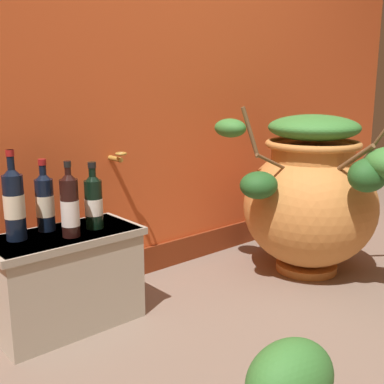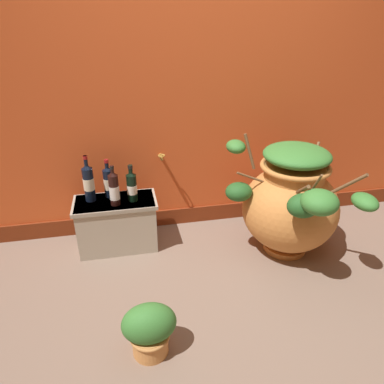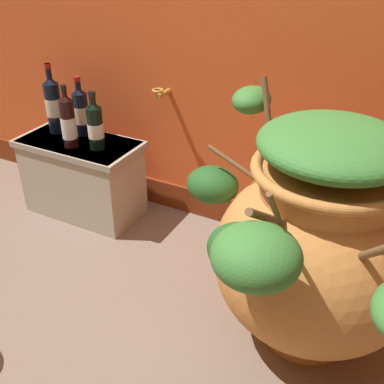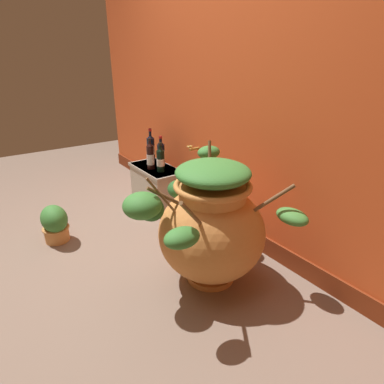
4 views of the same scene
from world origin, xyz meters
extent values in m
plane|color=#7A6656|center=(0.00, 0.00, 0.00)|extent=(7.00, 7.00, 0.00)
cube|color=maroon|center=(0.00, 1.10, 0.07)|extent=(4.40, 0.02, 0.14)
cylinder|color=#B28433|center=(-0.29, 1.05, 0.65)|extent=(0.02, 0.10, 0.02)
torus|color=#B28433|center=(-0.29, 1.00, 0.68)|extent=(0.06, 0.06, 0.01)
cylinder|color=#CC7F3D|center=(0.60, 0.56, 0.02)|extent=(0.33, 0.33, 0.04)
ellipsoid|color=#CC7F3D|center=(0.60, 0.56, 0.36)|extent=(0.70, 0.70, 0.63)
cylinder|color=#CC7F3D|center=(0.60, 0.56, 0.64)|extent=(0.43, 0.43, 0.12)
torus|color=#CC7F3D|center=(0.60, 0.56, 0.69)|extent=(0.49, 0.49, 0.04)
cylinder|color=brown|center=(0.32, 0.75, 0.76)|extent=(0.09, 0.07, 0.27)
ellipsoid|color=#387A33|center=(0.24, 0.80, 0.78)|extent=(0.14, 0.18, 0.10)
cylinder|color=brown|center=(0.80, 0.25, 0.67)|extent=(0.14, 0.23, 0.25)
cylinder|color=brown|center=(0.28, 0.57, 0.63)|extent=(0.22, 0.02, 0.11)
ellipsoid|color=#235623|center=(0.20, 0.57, 0.53)|extent=(0.19, 0.17, 0.13)
cylinder|color=brown|center=(0.55, 0.22, 0.70)|extent=(0.04, 0.18, 0.25)
ellipsoid|color=#387A33|center=(0.53, 0.10, 0.66)|extent=(0.23, 0.23, 0.15)
cylinder|color=brown|center=(0.50, 0.26, 0.67)|extent=(0.07, 0.20, 0.16)
ellipsoid|color=#235623|center=(0.48, 0.17, 0.60)|extent=(0.21, 0.16, 0.15)
ellipsoid|color=#387A33|center=(0.60, 0.56, 0.78)|extent=(0.47, 0.47, 0.13)
cube|color=#B2A893|center=(-0.67, 0.85, 0.20)|extent=(0.58, 0.30, 0.41)
cube|color=#A09785|center=(-0.67, 0.85, 0.39)|extent=(0.62, 0.32, 0.03)
cylinder|color=black|center=(-0.71, 0.94, 0.51)|extent=(0.07, 0.07, 0.22)
cone|color=black|center=(-0.71, 0.94, 0.63)|extent=(0.07, 0.07, 0.04)
cylinder|color=black|center=(-0.71, 0.94, 0.66)|extent=(0.03, 0.03, 0.08)
cylinder|color=maroon|center=(-0.71, 0.94, 0.69)|extent=(0.03, 0.03, 0.02)
cylinder|color=beige|center=(-0.71, 0.94, 0.51)|extent=(0.08, 0.08, 0.09)
cylinder|color=black|center=(-0.54, 0.83, 0.51)|extent=(0.07, 0.07, 0.20)
cone|color=black|center=(-0.54, 0.83, 0.62)|extent=(0.07, 0.07, 0.04)
cylinder|color=black|center=(-0.54, 0.83, 0.65)|extent=(0.03, 0.03, 0.08)
cylinder|color=black|center=(-0.54, 0.83, 0.67)|extent=(0.03, 0.03, 0.02)
cylinder|color=white|center=(-0.54, 0.83, 0.50)|extent=(0.08, 0.08, 0.07)
cylinder|color=black|center=(-0.67, 0.79, 0.52)|extent=(0.07, 0.07, 0.23)
cone|color=black|center=(-0.67, 0.79, 0.65)|extent=(0.07, 0.07, 0.04)
cylinder|color=black|center=(-0.67, 0.79, 0.67)|extent=(0.02, 0.02, 0.07)
cylinder|color=black|center=(-0.67, 0.79, 0.70)|extent=(0.03, 0.03, 0.02)
cylinder|color=silver|center=(-0.67, 0.79, 0.50)|extent=(0.07, 0.07, 0.10)
cylinder|color=black|center=(-0.85, 0.90, 0.53)|extent=(0.08, 0.08, 0.26)
cone|color=black|center=(-0.85, 0.90, 0.67)|extent=(0.08, 0.08, 0.04)
cylinder|color=black|center=(-0.85, 0.90, 0.71)|extent=(0.03, 0.03, 0.10)
cylinder|color=maroon|center=(-0.85, 0.90, 0.75)|extent=(0.03, 0.03, 0.02)
cylinder|color=beige|center=(-0.85, 0.90, 0.54)|extent=(0.08, 0.08, 0.09)
camera|label=1|loc=(-1.49, -0.89, 1.00)|focal=44.57mm
camera|label=2|loc=(-0.58, -1.57, 1.65)|focal=33.32mm
camera|label=3|loc=(0.81, -0.77, 1.37)|focal=43.77mm
camera|label=4|loc=(2.06, -0.63, 1.45)|focal=30.45mm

